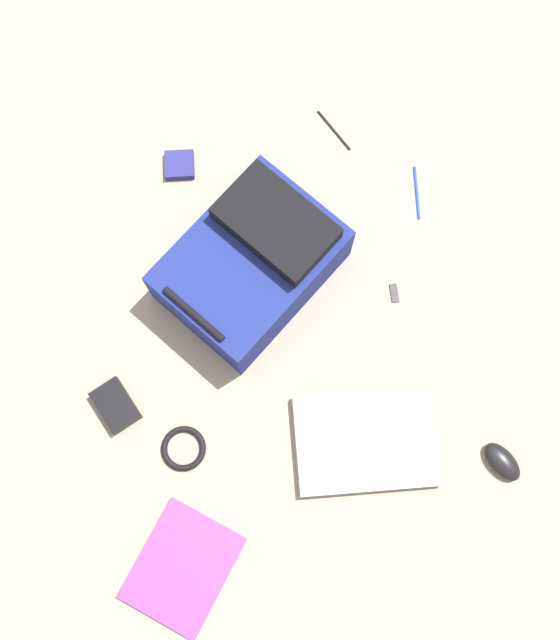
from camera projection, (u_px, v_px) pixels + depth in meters
name	position (u px, v px, depth m)	size (l,w,h in m)	color
ground_plane	(270.00, 340.00, 1.89)	(3.59, 3.59, 0.00)	gray
backpack	(253.00, 262.00, 1.85)	(0.50, 0.45, 0.21)	navy
laptop	(365.00, 442.00, 1.82)	(0.38, 0.32, 0.03)	#929296
book_comic	(183.00, 568.00, 1.76)	(0.32, 0.32, 0.01)	silver
computer_mouse	(502.00, 462.00, 1.81)	(0.06, 0.10, 0.04)	black
cable_coil	(184.00, 448.00, 1.83)	(0.11, 0.11, 0.01)	black
power_brick	(116.00, 406.00, 1.84)	(0.08, 0.12, 0.03)	black
pen_black	(417.00, 192.00, 1.98)	(0.01, 0.01, 0.14)	#1933B2
pen_blue	(334.00, 130.00, 2.02)	(0.01, 0.01, 0.14)	black
earbud_pouch	(180.00, 165.00, 1.99)	(0.07, 0.07, 0.02)	navy
usb_stick	(395.00, 294.00, 1.92)	(0.02, 0.05, 0.01)	black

